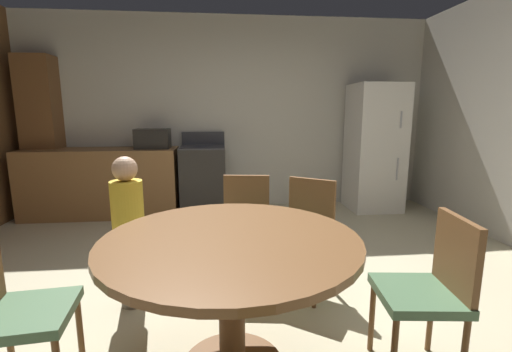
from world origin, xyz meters
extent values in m
plane|color=beige|center=(0.00, 0.00, 0.00)|extent=(14.00, 14.00, 0.00)
cube|color=beige|center=(0.00, 2.85, 1.35)|extent=(6.03, 0.12, 2.70)
cube|color=olive|center=(-1.72, 2.45, 0.45)|extent=(1.98, 0.60, 0.90)
cube|color=brown|center=(-2.49, 2.63, 1.05)|extent=(0.44, 0.36, 2.10)
cube|color=#2D2B28|center=(-0.38, 2.45, 0.45)|extent=(0.60, 0.60, 0.90)
cube|color=#38383D|center=(-0.38, 2.45, 0.91)|extent=(0.60, 0.60, 0.02)
cube|color=#38383D|center=(-0.38, 2.73, 1.01)|extent=(0.60, 0.04, 0.18)
cube|color=white|center=(2.03, 2.40, 0.88)|extent=(0.68, 0.66, 1.76)
cylinder|color=#B2B2B7|center=(2.21, 2.06, 1.28)|extent=(0.02, 0.02, 0.22)
cylinder|color=#B2B2B7|center=(2.21, 2.06, 0.63)|extent=(0.02, 0.02, 0.30)
cube|color=black|center=(-1.03, 2.45, 1.03)|extent=(0.44, 0.32, 0.26)
cylinder|color=brown|center=(-0.10, -0.64, 0.36)|extent=(0.14, 0.14, 0.72)
cylinder|color=brown|center=(-0.10, -0.64, 0.74)|extent=(1.32, 1.32, 0.04)
cylinder|color=brown|center=(0.51, -0.08, 0.21)|extent=(0.03, 0.03, 0.43)
cylinder|color=brown|center=(0.23, 0.12, 0.21)|extent=(0.03, 0.03, 0.43)
cylinder|color=brown|center=(0.71, 0.19, 0.21)|extent=(0.03, 0.03, 0.43)
cylinder|color=brown|center=(0.43, 0.39, 0.21)|extent=(0.03, 0.03, 0.43)
cube|color=#4C704C|center=(0.47, 0.16, 0.45)|extent=(0.56, 0.56, 0.05)
cube|color=brown|center=(0.57, 0.30, 0.66)|extent=(0.33, 0.25, 0.42)
cylinder|color=brown|center=(-0.91, -0.55, 0.21)|extent=(0.03, 0.03, 0.43)
cylinder|color=brown|center=(-1.25, -0.58, 0.21)|extent=(0.03, 0.03, 0.43)
cube|color=#4C704C|center=(-1.06, -0.74, 0.45)|extent=(0.44, 0.44, 0.05)
cylinder|color=brown|center=(0.19, 0.13, 0.21)|extent=(0.03, 0.03, 0.43)
cylinder|color=brown|center=(-0.15, 0.18, 0.21)|extent=(0.03, 0.03, 0.43)
cylinder|color=brown|center=(0.24, 0.47, 0.21)|extent=(0.03, 0.03, 0.43)
cylinder|color=brown|center=(-0.10, 0.52, 0.21)|extent=(0.03, 0.03, 0.43)
cube|color=#4C704C|center=(0.04, 0.33, 0.45)|extent=(0.45, 0.45, 0.05)
cube|color=brown|center=(0.07, 0.51, 0.66)|extent=(0.38, 0.09, 0.42)
cylinder|color=brown|center=(0.72, -0.56, 0.21)|extent=(0.03, 0.03, 0.43)
cylinder|color=brown|center=(1.06, -0.60, 0.21)|extent=(0.03, 0.03, 0.43)
cube|color=#4C704C|center=(0.87, -0.75, 0.45)|extent=(0.44, 0.44, 0.05)
cube|color=brown|center=(1.05, -0.77, 0.66)|extent=(0.08, 0.38, 0.42)
cylinder|color=#665B51|center=(-0.79, 0.10, 0.25)|extent=(0.17, 0.17, 0.50)
cylinder|color=gold|center=(-0.79, 0.10, 0.71)|extent=(0.31, 0.31, 0.42)
sphere|color=#D6A884|center=(-0.79, 0.10, 1.00)|extent=(0.17, 0.17, 0.17)
camera|label=1|loc=(-0.14, -2.34, 1.39)|focal=24.66mm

